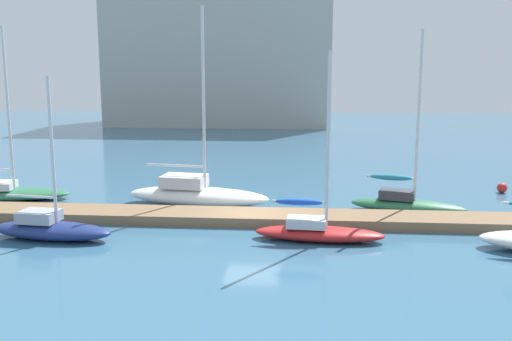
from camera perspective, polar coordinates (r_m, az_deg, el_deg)
ground_plane at (r=26.36m, az=-0.37°, el=-5.07°), size 120.00×120.00×0.00m
dock_pier at (r=26.30m, az=-0.37°, el=-4.60°), size 30.94×2.16×0.44m
sailboat_0 at (r=33.24m, az=-23.20°, el=-1.89°), size 6.60×2.81×8.90m
sailboat_1 at (r=25.24m, az=-19.51°, el=-5.29°), size 5.28×2.16×6.59m
sailboat_2 at (r=29.49m, az=-5.85°, el=-2.24°), size 7.53×3.08×9.76m
sailboat_3 at (r=23.73m, az=6.01°, el=-5.72°), size 5.32×1.84×7.54m
sailboat_4 at (r=28.79m, az=14.50°, el=-2.98°), size 5.63×2.74×8.60m
mooring_buoy_red at (r=34.94m, az=22.95°, el=-1.57°), size 0.55×0.55×0.55m
harbor_building_distant at (r=69.06m, az=-3.45°, el=10.48°), size 25.21×10.93×14.17m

